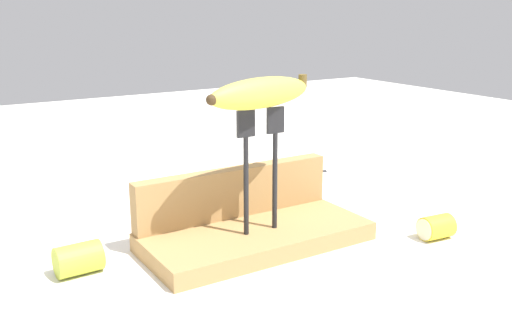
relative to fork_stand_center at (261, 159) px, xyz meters
name	(u,v)px	position (x,y,z in m)	size (l,w,h in m)	color
ground_plane	(256,245)	(0.00, 0.01, -0.13)	(3.00, 3.00, 0.00)	white
wooden_board	(256,236)	(0.00, 0.01, -0.12)	(0.32, 0.15, 0.03)	#A87F4C
board_backstop	(234,192)	(0.00, 0.07, -0.07)	(0.31, 0.03, 0.07)	#A87F4C
fork_stand_center	(261,159)	(0.00, 0.00, 0.00)	(0.07, 0.01, 0.17)	black
banana_raised_center	(261,93)	(0.00, 0.00, 0.09)	(0.18, 0.07, 0.04)	#DBD147
fork_fallen_near	(274,177)	(0.20, 0.27, -0.13)	(0.19, 0.03, 0.01)	black
banana_chunk_near	(436,227)	(0.24, -0.11, -0.11)	(0.05, 0.04, 0.04)	yellow
banana_chunk_far	(79,259)	(-0.24, 0.05, -0.11)	(0.06, 0.04, 0.04)	#B2C138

